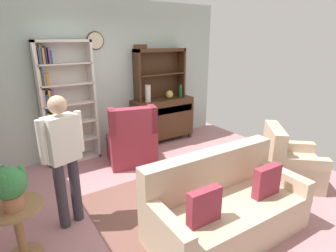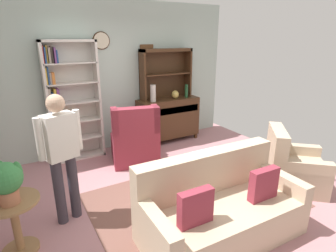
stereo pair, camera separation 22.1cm
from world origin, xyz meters
name	(u,v)px [view 1 (the left image)]	position (x,y,z in m)	size (l,w,h in m)	color
ground_plane	(170,194)	(0.00, 0.00, -0.01)	(5.40, 4.60, 0.02)	#B27A7F
wall_back	(107,78)	(0.00, 2.13, 1.41)	(5.00, 0.09, 2.80)	#ADC1B7
area_rug	(194,199)	(0.20, -0.30, 0.00)	(2.67, 1.87, 0.01)	brown
bookshelf	(64,106)	(-0.89, 1.94, 1.02)	(0.90, 0.30, 2.10)	silver
sideboard	(163,118)	(1.06, 1.86, 0.51)	(1.30, 0.45, 0.92)	#422816
sideboard_hutch	(159,67)	(1.06, 1.97, 1.56)	(1.10, 0.26, 1.00)	#422816
vase_tall	(148,93)	(0.67, 1.78, 1.09)	(0.11, 0.11, 0.33)	beige
vase_round	(170,94)	(1.19, 1.79, 1.01)	(0.15, 0.15, 0.17)	tan
bottle_wine	(180,91)	(1.45, 1.77, 1.06)	(0.07, 0.07, 0.27)	#194223
couch_floral	(225,208)	(0.07, -0.99, 0.31)	(1.82, 0.90, 0.90)	#C6AD8E
armchair_floral	(289,165)	(1.70, -0.72, 0.29)	(1.08, 1.08, 0.88)	#C6AD8E
wingback_chair	(132,142)	(0.02, 1.22, 0.38)	(0.95, 0.97, 1.05)	maroon
plant_stand	(19,226)	(-1.89, -0.16, 0.38)	(0.52, 0.52, 0.61)	#997047
potted_plant_large	(9,185)	(-1.90, -0.20, 0.86)	(0.31, 0.31, 0.42)	#AD6B4C
person_reading	(64,153)	(-1.34, 0.14, 0.91)	(0.52, 0.29, 1.56)	#38333D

